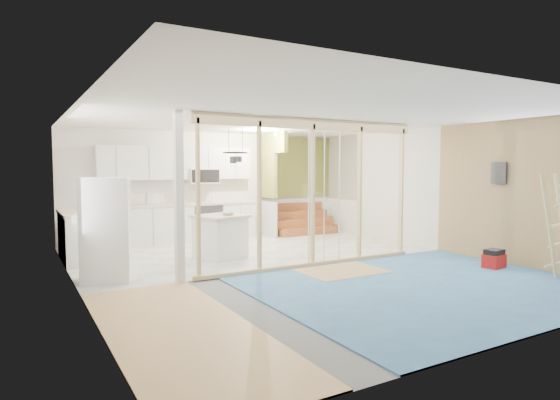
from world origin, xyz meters
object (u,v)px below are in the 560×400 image
toolbox (494,259)px  ladder (557,225)px  fridge (107,230)px  island (220,237)px

toolbox → ladder: 1.17m
fridge → toolbox: (5.96, -2.39, -0.64)m
island → fridge: bearing=-176.4°
island → toolbox: 4.94m
ladder → island: bearing=151.9°
fridge → toolbox: fridge is taller
island → toolbox: (3.77, -3.19, -0.26)m
fridge → ladder: 7.03m
island → toolbox: bearing=-56.6°
fridge → island: fridge is taller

